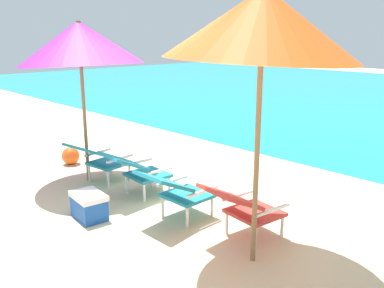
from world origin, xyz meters
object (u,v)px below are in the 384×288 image
Objects in this scene: beach_ball at (71,156)px; cooler_box at (89,206)px; lounge_chair_near_right at (176,189)px; beach_umbrella_left at (80,43)px; lounge_chair_far_right at (243,206)px; lounge_chair_near_left at (137,169)px; lounge_chair_far_left at (99,158)px; beach_umbrella_right at (262,24)px.

cooler_box is at bearing -22.91° from beach_ball.
lounge_chair_near_right is 0.36× the size of beach_umbrella_left.
lounge_chair_far_right is at bearing 12.48° from lounge_chair_near_right.
lounge_chair_near_left is 3.02× the size of beach_ball.
lounge_chair_far_right is at bearing 28.81° from cooler_box.
cooler_box is at bearing -38.19° from lounge_chair_far_left.
beach_umbrella_right is at bearing -2.75° from lounge_chair_near_right.
lounge_chair_far_left is 0.81m from lounge_chair_near_left.
lounge_chair_near_left is 2.01m from beach_ball.
beach_umbrella_right reaches higher than lounge_chair_far_left.
lounge_chair_far_right reaches higher than cooler_box.
beach_umbrella_right reaches higher than lounge_chair_far_right.
lounge_chair_far_right is at bearing 4.06° from beach_umbrella_left.
lounge_chair_near_right is 0.88m from lounge_chair_far_right.
lounge_chair_far_left is at bearing 178.12° from beach_umbrella_right.
cooler_box is at bearing -29.90° from beach_umbrella_left.
beach_umbrella_left is at bearing -172.57° from lounge_chair_near_left.
beach_umbrella_left is 8.05× the size of beach_ball.
lounge_chair_far_left and lounge_chair_near_right have the same top height.
beach_umbrella_right is (3.21, -0.04, 0.21)m from beach_umbrella_left.
lounge_chair_far_right is 3.81m from beach_ball.
lounge_chair_near_right is at bearing -3.74° from beach_ball.
lounge_chair_far_left reaches higher than beach_ball.
lounge_chair_near_left is (0.80, 0.09, 0.00)m from lounge_chair_far_left.
beach_umbrella_left is (-0.26, -0.05, 1.64)m from lounge_chair_far_left.
lounge_chair_near_right is (0.95, -0.13, 0.00)m from lounge_chair_near_left.
lounge_chair_far_left is 1.00× the size of lounge_chair_far_right.
lounge_chair_near_left is at bearing -177.94° from lounge_chair_far_right.
lounge_chair_near_right is 1.75× the size of cooler_box.
lounge_chair_near_right is at bearing -7.52° from lounge_chair_near_left.
beach_umbrella_left is 2.36m from cooler_box.
lounge_chair_far_left is at bearing -7.32° from beach_ball.
lounge_chair_near_left is at bearing 100.67° from cooler_box.
beach_umbrella_left is at bearing 150.10° from cooler_box.
beach_umbrella_left is 4.81× the size of cooler_box.
beach_umbrella_left is at bearing 179.22° from beach_umbrella_right.
lounge_chair_near_left is 0.96m from lounge_chair_near_right.
lounge_chair_near_right is at bearing 42.24° from cooler_box.
lounge_chair_near_right is (1.75, -0.04, 0.00)m from lounge_chair_far_left.
beach_umbrella_right reaches higher than lounge_chair_near_right.
beach_ball is at bearing 167.49° from beach_umbrella_left.
beach_ball is at bearing 176.54° from beach_umbrella_right.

